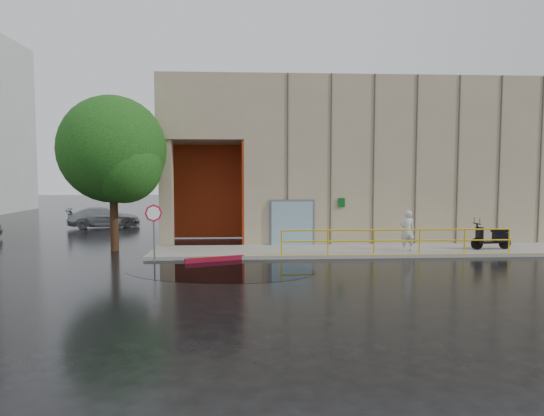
# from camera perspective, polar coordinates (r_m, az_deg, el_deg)

# --- Properties ---
(ground) EXTENTS (120.00, 120.00, 0.00)m
(ground) POSITION_cam_1_polar(r_m,az_deg,el_deg) (16.72, 3.67, -7.88)
(ground) COLOR black
(ground) RESTS_ON ground
(sidewalk) EXTENTS (20.00, 3.00, 0.15)m
(sidewalk) POSITION_cam_1_polar(r_m,az_deg,el_deg) (21.85, 12.73, -4.91)
(sidewalk) COLOR gray
(sidewalk) RESTS_ON ground
(building) EXTENTS (20.00, 10.17, 8.00)m
(building) POSITION_cam_1_polar(r_m,az_deg,el_deg) (28.13, 11.38, 5.58)
(building) COLOR tan
(building) RESTS_ON ground
(guardrail) EXTENTS (9.56, 0.06, 1.03)m
(guardrail) POSITION_cam_1_polar(r_m,az_deg,el_deg) (20.55, 14.47, -3.81)
(guardrail) COLOR #D9B80B
(guardrail) RESTS_ON sidewalk
(person) EXTENTS (0.63, 0.42, 1.73)m
(person) POSITION_cam_1_polar(r_m,az_deg,el_deg) (21.54, 15.62, -2.56)
(person) COLOR silver
(person) RESTS_ON sidewalk
(scooter) EXTENTS (1.82, 0.68, 1.39)m
(scooter) POSITION_cam_1_polar(r_m,az_deg,el_deg) (23.15, 24.45, -2.49)
(scooter) COLOR black
(scooter) RESTS_ON sidewalk
(stop_sign) EXTENTS (0.63, 0.34, 2.27)m
(stop_sign) POSITION_cam_1_polar(r_m,az_deg,el_deg) (19.28, -13.75, -1.33)
(stop_sign) COLOR slate
(stop_sign) RESTS_ON ground
(red_curb) EXTENTS (2.32, 0.97, 0.18)m
(red_curb) POSITION_cam_1_polar(r_m,az_deg,el_deg) (19.29, -6.74, -6.00)
(red_curb) COLOR maroon
(red_curb) RESTS_ON ground
(puddle) EXTENTS (7.58, 5.48, 0.01)m
(puddle) POSITION_cam_1_polar(r_m,az_deg,el_deg) (17.59, -6.23, -7.28)
(puddle) COLOR black
(puddle) RESTS_ON ground
(car_c) EXTENTS (4.75, 2.93, 1.28)m
(car_c) POSITION_cam_1_polar(r_m,az_deg,el_deg) (32.58, -19.16, -1.04)
(car_c) COLOR #999CA0
(car_c) RESTS_ON ground
(tree_near) EXTENTS (4.73, 4.73, 6.88)m
(tree_near) POSITION_cam_1_polar(r_m,az_deg,el_deg) (22.50, -17.95, 6.12)
(tree_near) COLOR black
(tree_near) RESTS_ON ground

